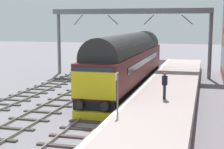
{
  "coord_description": "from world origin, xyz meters",
  "views": [
    {
      "loc": [
        6.1,
        -22.22,
        5.6
      ],
      "look_at": [
        0.2,
        -0.05,
        2.18
      ],
      "focal_mm": 56.67,
      "sensor_mm": 36.0,
      "label": 1
    }
  ],
  "objects": [
    {
      "name": "diesel_locomotive",
      "position": [
        0.0,
        5.97,
        2.49
      ],
      "size": [
        2.74,
        19.25,
        4.68
      ],
      "color": "black",
      "rests_on": "ground"
    },
    {
      "name": "overhead_footbridge",
      "position": [
        -1.49,
        13.75,
        6.36
      ],
      "size": [
        16.39,
        2.0,
        6.93
      ],
      "color": "slate",
      "rests_on": "ground"
    },
    {
      "name": "waiting_passenger",
      "position": [
        3.79,
        -1.24,
        1.99
      ],
      "size": [
        0.38,
        0.51,
        1.64
      ],
      "rotation": [
        0.0,
        0.0,
        1.44
      ],
      "color": "#24323F",
      "rests_on": "station_platform"
    },
    {
      "name": "track_main",
      "position": [
        0.0,
        0.0,
        0.05
      ],
      "size": [
        2.5,
        60.0,
        0.15
      ],
      "color": "gray",
      "rests_on": "ground"
    },
    {
      "name": "track_adjacent_far_west",
      "position": [
        -7.09,
        -0.0,
        0.06
      ],
      "size": [
        2.5,
        60.0,
        0.15
      ],
      "color": "slate",
      "rests_on": "ground"
    },
    {
      "name": "ground_plane",
      "position": [
        0.0,
        0.0,
        0.0
      ],
      "size": [
        140.0,
        140.0,
        0.0
      ],
      "primitive_type": "plane",
      "color": "gray",
      "rests_on": "ground"
    },
    {
      "name": "track_adjacent_west",
      "position": [
        -3.6,
        -0.0,
        0.06
      ],
      "size": [
        2.5,
        60.0,
        0.15
      ],
      "color": "gray",
      "rests_on": "ground"
    },
    {
      "name": "platform_number_sign",
      "position": [
        1.87,
        -5.29,
        2.38
      ],
      "size": [
        0.1,
        0.44,
        2.08
      ],
      "color": "slate",
      "rests_on": "station_platform"
    },
    {
      "name": "station_platform",
      "position": [
        3.6,
        0.0,
        0.5
      ],
      "size": [
        4.0,
        44.0,
        1.01
      ],
      "color": "#BAA8A3",
      "rests_on": "ground"
    }
  ]
}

